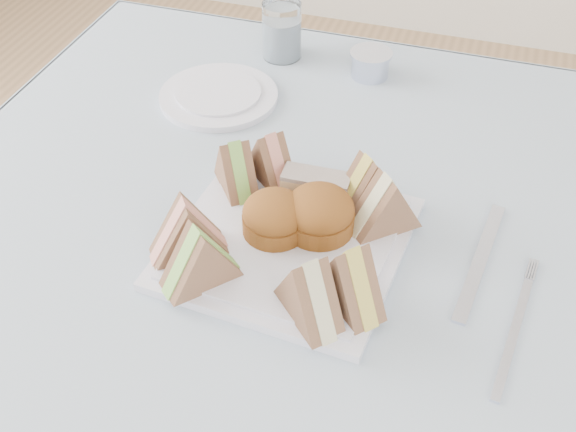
% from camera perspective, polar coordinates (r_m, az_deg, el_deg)
% --- Properties ---
extents(table, '(0.90, 0.90, 0.74)m').
position_cam_1_polar(table, '(1.20, 0.18, -14.22)').
color(table, brown).
rests_on(table, floor).
extents(tablecloth, '(1.02, 1.02, 0.01)m').
position_cam_1_polar(tablecloth, '(0.91, 0.23, -1.15)').
color(tablecloth, '#B5BCC3').
rests_on(tablecloth, table).
extents(serving_plate, '(0.29, 0.29, 0.01)m').
position_cam_1_polar(serving_plate, '(0.88, -0.00, -2.11)').
color(serving_plate, silver).
rests_on(serving_plate, tablecloth).
extents(sandwich_fl_a, '(0.10, 0.09, 0.08)m').
position_cam_1_polar(sandwich_fl_a, '(0.84, -7.99, -0.90)').
color(sandwich_fl_a, '#8B6144').
rests_on(sandwich_fl_a, serving_plate).
extents(sandwich_fl_b, '(0.09, 0.10, 0.08)m').
position_cam_1_polar(sandwich_fl_b, '(0.81, -7.00, -3.08)').
color(sandwich_fl_b, '#8B6144').
rests_on(sandwich_fl_b, serving_plate).
extents(sandwich_fr_a, '(0.10, 0.09, 0.08)m').
position_cam_1_polar(sandwich_fr_a, '(0.78, 4.95, -4.69)').
color(sandwich_fr_a, '#8B6144').
rests_on(sandwich_fr_a, serving_plate).
extents(sandwich_fr_b, '(0.10, 0.09, 0.08)m').
position_cam_1_polar(sandwich_fr_b, '(0.77, 1.69, -5.73)').
color(sandwich_fr_b, '#8B6144').
rests_on(sandwich_fr_b, serving_plate).
extents(sandwich_bl_a, '(0.08, 0.09, 0.07)m').
position_cam_1_polar(sandwich_bl_a, '(0.93, -4.16, 4.03)').
color(sandwich_bl_a, '#8B6144').
rests_on(sandwich_bl_a, serving_plate).
extents(sandwich_bl_b, '(0.09, 0.08, 0.07)m').
position_cam_1_polar(sandwich_bl_b, '(0.95, -1.38, 4.70)').
color(sandwich_bl_b, '#8B6144').
rests_on(sandwich_bl_b, serving_plate).
extents(sandwich_br_a, '(0.10, 0.09, 0.08)m').
position_cam_1_polar(sandwich_br_a, '(0.88, 7.68, 1.10)').
color(sandwich_br_a, '#8B6144').
rests_on(sandwich_br_a, serving_plate).
extents(sandwich_br_b, '(0.09, 0.09, 0.07)m').
position_cam_1_polar(sandwich_br_b, '(0.91, 6.22, 2.82)').
color(sandwich_br_b, '#8B6144').
rests_on(sandwich_br_b, serving_plate).
extents(scone_left, '(0.09, 0.09, 0.05)m').
position_cam_1_polar(scone_left, '(0.87, -1.06, -0.01)').
color(scone_left, brown).
rests_on(scone_left, serving_plate).
extents(scone_right, '(0.11, 0.11, 0.06)m').
position_cam_1_polar(scone_right, '(0.87, 2.50, 0.25)').
color(scone_right, brown).
rests_on(scone_right, serving_plate).
extents(pastry_slice, '(0.09, 0.04, 0.04)m').
position_cam_1_polar(pastry_slice, '(0.92, 2.23, 2.30)').
color(pastry_slice, tan).
rests_on(pastry_slice, serving_plate).
extents(side_plate, '(0.19, 0.19, 0.01)m').
position_cam_1_polar(side_plate, '(1.15, -5.50, 9.41)').
color(side_plate, silver).
rests_on(side_plate, tablecloth).
extents(water_glass, '(0.08, 0.08, 0.10)m').
position_cam_1_polar(water_glass, '(1.24, -0.49, 14.46)').
color(water_glass, white).
rests_on(water_glass, tablecloth).
extents(tea_strainer, '(0.09, 0.09, 0.04)m').
position_cam_1_polar(tea_strainer, '(1.20, 6.52, 11.76)').
color(tea_strainer, silver).
rests_on(tea_strainer, tablecloth).
extents(knife, '(0.04, 0.21, 0.00)m').
position_cam_1_polar(knife, '(0.90, 14.94, -3.42)').
color(knife, silver).
rests_on(knife, tablecloth).
extents(fork, '(0.03, 0.18, 0.00)m').
position_cam_1_polar(fork, '(0.83, 17.35, -9.06)').
color(fork, silver).
rests_on(fork, tablecloth).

